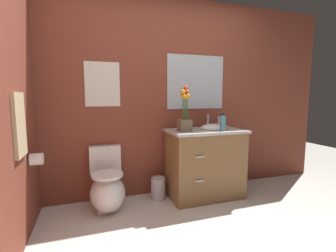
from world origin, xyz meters
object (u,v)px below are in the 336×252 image
(lotion_bottle, at_px, (220,122))
(wall_mirror, at_px, (196,82))
(vanity_cabinet, at_px, (205,162))
(trash_bin, at_px, (158,188))
(soap_bottle, at_px, (223,123))
(hanging_towel, at_px, (19,125))
(flower_vase, at_px, (185,115))
(toilet, at_px, (107,188))
(toilet_paper_roll, at_px, (37,159))
(wall_poster, at_px, (102,84))

(lotion_bottle, bearing_deg, wall_mirror, 124.34)
(vanity_cabinet, height_order, lotion_bottle, lotion_bottle)
(trash_bin, height_order, wall_mirror, wall_mirror)
(soap_bottle, bearing_deg, lotion_bottle, 73.01)
(wall_mirror, bearing_deg, lotion_bottle, -55.66)
(hanging_towel, bearing_deg, soap_bottle, 8.28)
(flower_vase, distance_m, wall_mirror, 0.61)
(toilet, height_order, lotion_bottle, lotion_bottle)
(soap_bottle, height_order, hanging_towel, hanging_towel)
(lotion_bottle, height_order, trash_bin, lotion_bottle)
(lotion_bottle, distance_m, toilet_paper_roll, 2.07)
(flower_vase, height_order, wall_poster, wall_poster)
(wall_poster, bearing_deg, flower_vase, -21.06)
(trash_bin, bearing_deg, wall_poster, 162.23)
(toilet, distance_m, trash_bin, 0.63)
(soap_bottle, relative_size, hanging_towel, 0.40)
(lotion_bottle, distance_m, hanging_towel, 2.15)
(toilet, relative_size, vanity_cabinet, 0.67)
(vanity_cabinet, bearing_deg, toilet_paper_roll, -174.74)
(flower_vase, height_order, wall_mirror, wall_mirror)
(trash_bin, xyz_separation_m, hanging_towel, (-1.31, -0.54, 0.90))
(vanity_cabinet, xyz_separation_m, flower_vase, (-0.30, -0.05, 0.60))
(wall_mirror, bearing_deg, flower_vase, -131.09)
(wall_poster, bearing_deg, vanity_cabinet, -13.76)
(vanity_cabinet, relative_size, wall_mirror, 1.29)
(trash_bin, relative_size, toilet_paper_roll, 2.47)
(wall_poster, bearing_deg, trash_bin, -17.77)
(soap_bottle, height_order, lotion_bottle, soap_bottle)
(toilet, distance_m, vanity_cabinet, 1.22)
(flower_vase, relative_size, toilet_paper_roll, 4.86)
(toilet, bearing_deg, flower_vase, -4.95)
(toilet, height_order, wall_mirror, wall_mirror)
(vanity_cabinet, xyz_separation_m, toilet_paper_roll, (-1.84, -0.17, 0.24))
(toilet, xyz_separation_m, lotion_bottle, (1.40, -0.03, 0.70))
(vanity_cabinet, height_order, wall_mirror, wall_mirror)
(toilet_paper_roll, bearing_deg, lotion_bottle, 4.76)
(flower_vase, relative_size, lotion_bottle, 2.83)
(wall_poster, height_order, toilet_paper_roll, wall_poster)
(wall_poster, bearing_deg, toilet, -90.00)
(soap_bottle, distance_m, trash_bin, 1.13)
(soap_bottle, bearing_deg, trash_bin, 162.09)
(flower_vase, xyz_separation_m, trash_bin, (-0.28, 0.15, -0.91))
(soap_bottle, height_order, trash_bin, soap_bottle)
(wall_mirror, relative_size, hanging_towel, 1.54)
(toilet, relative_size, soap_bottle, 3.29)
(soap_bottle, bearing_deg, toilet, 172.91)
(flower_vase, distance_m, trash_bin, 0.96)
(vanity_cabinet, height_order, hanging_towel, hanging_towel)
(vanity_cabinet, bearing_deg, lotion_bottle, 0.06)
(flower_vase, bearing_deg, hanging_towel, -166.27)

